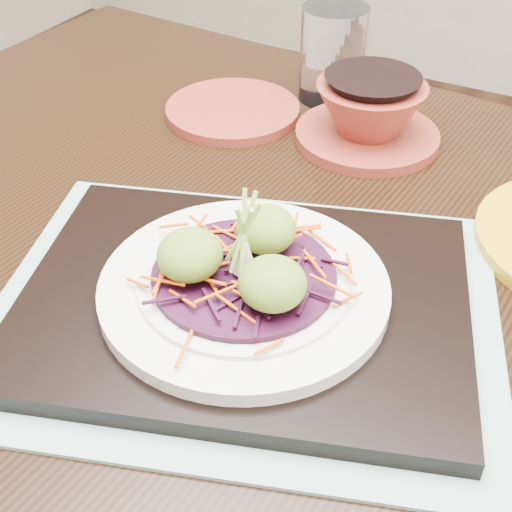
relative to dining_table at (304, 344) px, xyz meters
The scene contains 11 objects.
dining_table is the anchor object (origin of this frame).
placemat 0.13m from the dining_table, 104.35° to the right, with size 0.41×0.32×0.00m, color #82A89F.
serving_tray 0.14m from the dining_table, 104.35° to the right, with size 0.36×0.27×0.02m, color black.
white_plate 0.15m from the dining_table, 104.35° to the right, with size 0.23×0.23×0.02m.
cabbage_bed 0.16m from the dining_table, 104.35° to the right, with size 0.15×0.15×0.01m, color black.
carrot_julienne 0.17m from the dining_table, 104.35° to the right, with size 0.18×0.18×0.01m, color #DB4A03, non-canonical shape.
guacamole_scoops 0.18m from the dining_table, 104.25° to the right, with size 0.13×0.11×0.04m.
scallion_garnish 0.20m from the dining_table, 104.35° to the right, with size 0.05×0.05×0.08m, color #9CCB51, non-canonical shape.
terracotta_side_plate 0.31m from the dining_table, 133.08° to the left, with size 0.16×0.16×0.01m, color maroon.
water_glass 0.37m from the dining_table, 110.57° to the left, with size 0.08×0.08×0.11m, color white.
terracotta_bowl_set 0.27m from the dining_table, 99.07° to the left, with size 0.19×0.19×0.07m.
Camera 1 is at (0.25, -0.54, 1.16)m, focal length 50.00 mm.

